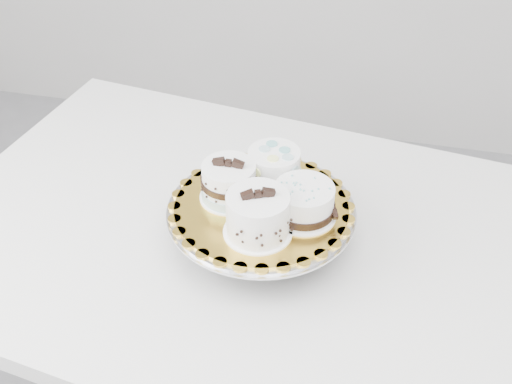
% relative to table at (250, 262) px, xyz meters
% --- Properties ---
extents(table, '(1.31, 0.97, 0.75)m').
position_rel_table_xyz_m(table, '(0.00, 0.00, 0.00)').
color(table, silver).
rests_on(table, floor).
extents(cake_stand, '(0.33, 0.33, 0.09)m').
position_rel_table_xyz_m(cake_stand, '(0.03, -0.03, 0.14)').
color(cake_stand, gray).
rests_on(cake_stand, table).
extents(cake_board, '(0.35, 0.35, 0.00)m').
position_rel_table_xyz_m(cake_board, '(0.03, -0.03, 0.17)').
color(cake_board, gold).
rests_on(cake_board, cake_stand).
extents(cake_swirl, '(0.14, 0.14, 0.09)m').
position_rel_table_xyz_m(cake_swirl, '(0.04, -0.10, 0.21)').
color(cake_swirl, white).
rests_on(cake_swirl, cake_board).
extents(cake_banded, '(0.11, 0.11, 0.09)m').
position_rel_table_xyz_m(cake_banded, '(-0.03, -0.02, 0.20)').
color(cake_banded, white).
rests_on(cake_banded, cake_board).
extents(cake_dots, '(0.12, 0.12, 0.07)m').
position_rel_table_xyz_m(cake_dots, '(0.04, 0.04, 0.21)').
color(cake_dots, white).
rests_on(cake_dots, cake_board).
extents(cake_ribbon, '(0.13, 0.13, 0.06)m').
position_rel_table_xyz_m(cake_ribbon, '(0.10, -0.04, 0.20)').
color(cake_ribbon, white).
rests_on(cake_ribbon, cake_board).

